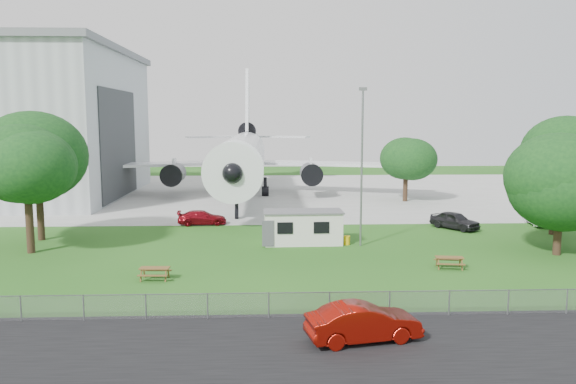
{
  "coord_description": "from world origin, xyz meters",
  "views": [
    {
      "loc": [
        0.89,
        -36.16,
        9.75
      ],
      "look_at": [
        2.64,
        8.0,
        4.0
      ],
      "focal_mm": 35.0,
      "sensor_mm": 36.0,
      "label": 1
    }
  ],
  "objects_px": {
    "airliner": "(243,154)",
    "car_centre_sedan": "(363,323)",
    "picnic_east": "(449,268)",
    "site_cabin": "(303,227)",
    "picnic_west": "(155,280)"
  },
  "relations": [
    {
      "from": "picnic_west",
      "to": "airliner",
      "type": "bearing_deg",
      "value": 87.03
    },
    {
      "from": "picnic_west",
      "to": "picnic_east",
      "type": "height_order",
      "value": "same"
    },
    {
      "from": "site_cabin",
      "to": "car_centre_sedan",
      "type": "distance_m",
      "value": 19.77
    },
    {
      "from": "airliner",
      "to": "site_cabin",
      "type": "xyz_separation_m",
      "value": [
        5.81,
        -28.68,
        -3.96
      ]
    },
    {
      "from": "airliner",
      "to": "picnic_west",
      "type": "height_order",
      "value": "airliner"
    },
    {
      "from": "airliner",
      "to": "picnic_east",
      "type": "distance_m",
      "value": 39.77
    },
    {
      "from": "airliner",
      "to": "site_cabin",
      "type": "distance_m",
      "value": 29.53
    },
    {
      "from": "airliner",
      "to": "car_centre_sedan",
      "type": "distance_m",
      "value": 49.12
    },
    {
      "from": "airliner",
      "to": "car_centre_sedan",
      "type": "relative_size",
      "value": 9.44
    },
    {
      "from": "site_cabin",
      "to": "picnic_west",
      "type": "bearing_deg",
      "value": -135.13
    },
    {
      "from": "site_cabin",
      "to": "picnic_west",
      "type": "relative_size",
      "value": 3.77
    },
    {
      "from": "car_centre_sedan",
      "to": "picnic_west",
      "type": "bearing_deg",
      "value": 36.27
    },
    {
      "from": "airliner",
      "to": "picnic_west",
      "type": "bearing_deg",
      "value": -95.85
    },
    {
      "from": "picnic_east",
      "to": "airliner",
      "type": "bearing_deg",
      "value": 120.2
    },
    {
      "from": "site_cabin",
      "to": "car_centre_sedan",
      "type": "height_order",
      "value": "site_cabin"
    }
  ]
}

